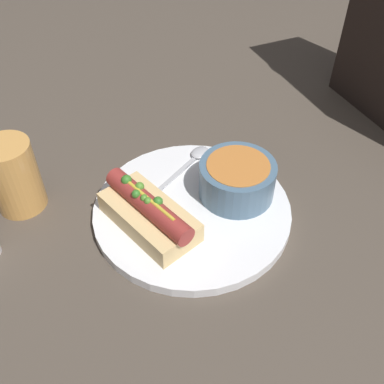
{
  "coord_description": "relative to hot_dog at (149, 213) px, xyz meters",
  "views": [
    {
      "loc": [
        0.41,
        -0.18,
        0.48
      ],
      "look_at": [
        0.0,
        0.0,
        0.04
      ],
      "focal_mm": 42.0,
      "sensor_mm": 36.0,
      "label": 1
    }
  ],
  "objects": [
    {
      "name": "ground_plane",
      "position": [
        -0.01,
        0.07,
        -0.04
      ],
      "size": [
        4.0,
        4.0,
        0.0
      ],
      "primitive_type": "plane",
      "color": "#4C4238"
    },
    {
      "name": "dinner_plate",
      "position": [
        -0.01,
        0.07,
        -0.03
      ],
      "size": [
        0.29,
        0.29,
        0.02
      ],
      "color": "white",
      "rests_on": "ground_plane"
    },
    {
      "name": "hot_dog",
      "position": [
        0.0,
        0.0,
        0.0
      ],
      "size": [
        0.16,
        0.11,
        0.06
      ],
      "rotation": [
        0.0,
        0.0,
        0.33
      ],
      "color": "#E5C17F",
      "rests_on": "dinner_plate"
    },
    {
      "name": "soup_bowl",
      "position": [
        -0.0,
        0.14,
        0.01
      ],
      "size": [
        0.11,
        0.11,
        0.05
      ],
      "color": "slate",
      "rests_on": "dinner_plate"
    },
    {
      "name": "spoon",
      "position": [
        -0.1,
        0.1,
        -0.02
      ],
      "size": [
        0.1,
        0.15,
        0.01
      ],
      "rotation": [
        0.0,
        0.0,
        2.1
      ],
      "color": "#B7B7BC",
      "rests_on": "dinner_plate"
    },
    {
      "name": "drinking_glass",
      "position": [
        -0.13,
        -0.16,
        0.02
      ],
      "size": [
        0.07,
        0.07,
        0.11
      ],
      "color": "#D8994C",
      "rests_on": "ground_plane"
    }
  ]
}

